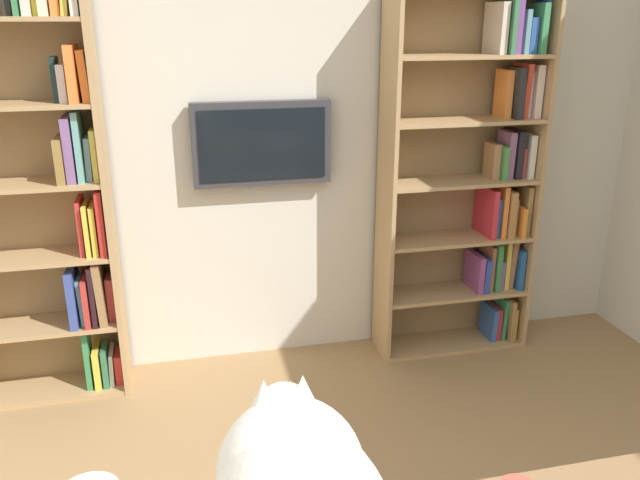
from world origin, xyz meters
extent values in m
cube|color=beige|center=(0.00, -2.23, 1.35)|extent=(4.52, 0.06, 2.70)
cube|color=tan|center=(-1.51, -2.04, 0.98)|extent=(0.02, 0.28, 1.96)
cube|color=tan|center=(-0.68, -2.04, 0.98)|extent=(0.02, 0.28, 1.96)
cube|color=#93754E|center=(-1.10, -2.17, 0.98)|extent=(0.85, 0.01, 1.96)
cube|color=tan|center=(-1.10, -2.04, 0.01)|extent=(0.81, 0.27, 0.02)
cube|color=tan|center=(-1.10, -2.04, 0.33)|extent=(0.81, 0.27, 0.02)
cube|color=tan|center=(-1.10, -2.04, 0.66)|extent=(0.81, 0.27, 0.02)
cube|color=tan|center=(-1.10, -2.04, 0.98)|extent=(0.81, 0.27, 0.02)
cube|color=tan|center=(-1.10, -2.04, 1.30)|extent=(0.81, 0.27, 0.02)
cube|color=tan|center=(-1.10, -2.04, 1.63)|extent=(0.81, 0.27, 0.02)
cube|color=#E9BB46|center=(-1.48, -2.02, 0.12)|extent=(0.02, 0.15, 0.19)
cube|color=olive|center=(-1.45, -2.03, 0.15)|extent=(0.03, 0.22, 0.26)
cube|color=#317F51|center=(-1.41, -2.05, 0.15)|extent=(0.03, 0.19, 0.25)
cube|color=#B22B32|center=(-1.38, -2.04, 0.12)|extent=(0.03, 0.15, 0.19)
cube|color=#2F5496|center=(-1.35, -2.04, 0.12)|extent=(0.04, 0.18, 0.20)
cube|color=#215393|center=(-1.47, -2.05, 0.46)|extent=(0.03, 0.22, 0.23)
cube|color=#8E5F40|center=(-1.43, -2.05, 0.49)|extent=(0.05, 0.17, 0.29)
cube|color=gold|center=(-1.40, -2.04, 0.49)|extent=(0.03, 0.16, 0.28)
cube|color=slate|center=(-1.37, -2.04, 0.43)|extent=(0.02, 0.17, 0.17)
cube|color=#357842|center=(-1.33, -2.03, 0.48)|extent=(0.03, 0.18, 0.28)
cube|color=#A16644|center=(-1.30, -2.04, 0.48)|extent=(0.02, 0.17, 0.26)
cube|color=#2F449F|center=(-1.27, -2.05, 0.44)|extent=(0.04, 0.22, 0.20)
cube|color=#834280|center=(-1.23, -2.03, 0.45)|extent=(0.03, 0.20, 0.21)
cube|color=olive|center=(-1.48, -2.03, 0.81)|extent=(0.03, 0.19, 0.28)
cube|color=orange|center=(-1.44, -2.02, 0.75)|extent=(0.02, 0.22, 0.17)
cube|color=#A56C44|center=(-1.41, -2.03, 0.77)|extent=(0.02, 0.16, 0.21)
cube|color=#A3723A|center=(-1.37, -2.03, 0.80)|extent=(0.04, 0.21, 0.26)
cube|color=orange|center=(-1.33, -2.05, 0.81)|extent=(0.03, 0.23, 0.29)
cube|color=#265296|center=(-1.30, -2.02, 0.78)|extent=(0.02, 0.15, 0.22)
cube|color=#C32B3A|center=(-1.27, -2.04, 0.80)|extent=(0.03, 0.23, 0.27)
cube|color=silver|center=(-1.47, -2.04, 1.11)|extent=(0.03, 0.17, 0.23)
cube|color=#B83B30|center=(-1.44, -2.04, 1.07)|extent=(0.02, 0.13, 0.16)
cube|color=black|center=(-1.40, -2.05, 1.12)|extent=(0.04, 0.18, 0.25)
cube|color=#845779|center=(-1.35, -2.04, 1.12)|extent=(0.04, 0.15, 0.25)
cube|color=#428342|center=(-1.32, -2.03, 1.08)|extent=(0.03, 0.17, 0.18)
cube|color=#A2734B|center=(-1.28, -2.04, 1.08)|extent=(0.04, 0.12, 0.19)
cube|color=beige|center=(-1.47, -2.03, 1.45)|extent=(0.04, 0.15, 0.27)
cube|color=silver|center=(-1.43, -2.05, 1.43)|extent=(0.03, 0.12, 0.23)
cube|color=#B33624|center=(-1.39, -2.03, 1.45)|extent=(0.04, 0.17, 0.28)
cube|color=#242325|center=(-1.35, -2.02, 1.44)|extent=(0.05, 0.18, 0.26)
cube|color=orange|center=(-1.31, -2.04, 1.44)|extent=(0.04, 0.13, 0.25)
cube|color=#26499E|center=(-1.48, -2.04, 1.77)|extent=(0.02, 0.12, 0.26)
cube|color=#37844F|center=(-1.44, -2.05, 1.76)|extent=(0.03, 0.24, 0.24)
cube|color=#29509B|center=(-1.40, -2.02, 1.72)|extent=(0.04, 0.15, 0.17)
cube|color=#5D909C|center=(-1.36, -2.04, 1.74)|extent=(0.03, 0.19, 0.21)
cube|color=silver|center=(-1.34, -2.04, 1.72)|extent=(0.02, 0.13, 0.16)
cube|color=#714489|center=(-1.31, -2.03, 1.77)|extent=(0.03, 0.19, 0.27)
cube|color=#38734A|center=(-1.27, -2.03, 1.77)|extent=(0.02, 0.22, 0.26)
cube|color=beige|center=(-1.23, -2.04, 1.76)|extent=(0.04, 0.20, 0.25)
cube|color=tan|center=(0.71, -2.04, 1.09)|extent=(0.02, 0.28, 2.18)
cube|color=#93754E|center=(1.10, -2.17, 1.09)|extent=(0.80, 0.01, 2.18)
cube|color=tan|center=(1.10, -2.04, 0.01)|extent=(0.75, 0.27, 0.02)
cube|color=tan|center=(1.10, -2.04, 0.37)|extent=(0.75, 0.27, 0.02)
cube|color=tan|center=(1.10, -2.04, 0.73)|extent=(0.75, 0.27, 0.02)
cube|color=tan|center=(1.10, -2.04, 1.09)|extent=(0.75, 0.27, 0.02)
cube|color=tan|center=(1.10, -2.04, 1.45)|extent=(0.75, 0.27, 0.02)
cube|color=red|center=(0.75, -2.03, 0.10)|extent=(0.04, 0.13, 0.16)
cube|color=silver|center=(0.78, -2.04, 0.11)|extent=(0.02, 0.16, 0.17)
cube|color=#346F4C|center=(0.81, -2.03, 0.12)|extent=(0.03, 0.16, 0.21)
cube|color=yellow|center=(0.85, -2.04, 0.12)|extent=(0.03, 0.19, 0.21)
cube|color=#34844E|center=(0.89, -2.02, 0.18)|extent=(0.03, 0.14, 0.31)
cube|color=#B93B38|center=(0.75, -2.04, 0.49)|extent=(0.03, 0.13, 0.23)
cube|color=#936D47|center=(0.79, -2.03, 0.54)|extent=(0.05, 0.21, 0.32)
cube|color=black|center=(0.82, -2.02, 0.53)|extent=(0.02, 0.21, 0.31)
cube|color=#B0312C|center=(0.86, -2.02, 0.50)|extent=(0.03, 0.22, 0.25)
cube|color=#67A1A5|center=(0.88, -2.03, 0.50)|extent=(0.03, 0.16, 0.23)
cube|color=#364A98|center=(0.92, -2.03, 0.52)|extent=(0.04, 0.23, 0.29)
cube|color=red|center=(0.75, -2.03, 0.90)|extent=(0.03, 0.22, 0.32)
cube|color=gold|center=(0.78, -2.04, 0.86)|extent=(0.03, 0.18, 0.24)
cube|color=gold|center=(0.81, -2.02, 0.86)|extent=(0.02, 0.18, 0.25)
cube|color=red|center=(0.84, -2.05, 0.87)|extent=(0.02, 0.18, 0.27)
cube|color=gold|center=(0.74, -2.03, 1.22)|extent=(0.02, 0.14, 0.24)
cube|color=#7197A3|center=(0.77, -2.04, 1.20)|extent=(0.03, 0.12, 0.20)
cube|color=#63A09C|center=(0.81, -2.04, 1.26)|extent=(0.03, 0.19, 0.32)
cube|color=slate|center=(0.85, -2.05, 1.25)|extent=(0.04, 0.22, 0.30)
cube|color=olive|center=(0.89, -2.04, 1.20)|extent=(0.04, 0.23, 0.20)
cube|color=orange|center=(0.75, -2.03, 1.57)|extent=(0.04, 0.15, 0.22)
cube|color=orange|center=(0.79, -2.02, 1.58)|extent=(0.04, 0.22, 0.24)
cube|color=silver|center=(0.84, -2.02, 1.54)|extent=(0.03, 0.15, 0.16)
cube|color=#182A27|center=(0.87, -2.04, 1.55)|extent=(0.02, 0.13, 0.19)
cube|color=#333338|center=(-0.05, -2.15, 1.21)|extent=(0.71, 0.06, 0.42)
cube|color=black|center=(-0.05, -2.12, 1.21)|extent=(0.64, 0.01, 0.35)
ellipsoid|color=white|center=(0.22, 0.05, 1.00)|extent=(0.28, 0.30, 0.28)
sphere|color=white|center=(0.22, -0.02, 1.07)|extent=(0.14, 0.14, 0.14)
cone|color=white|center=(0.18, -0.02, 1.12)|extent=(0.06, 0.06, 0.08)
cone|color=white|center=(0.25, -0.02, 1.12)|extent=(0.06, 0.06, 0.08)
cone|color=beige|center=(0.18, -0.01, 1.12)|extent=(0.03, 0.03, 0.05)
cone|color=beige|center=(0.25, -0.01, 1.12)|extent=(0.03, 0.03, 0.05)
camera|label=1|loc=(0.39, 1.03, 1.81)|focal=35.71mm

